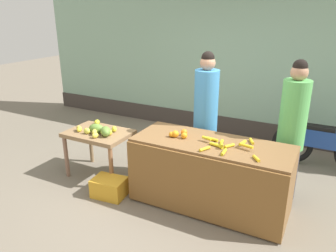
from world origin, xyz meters
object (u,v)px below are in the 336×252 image
Objects in this scene: vendor_woman_green_shirt at (291,132)px; produce_crate at (109,187)px; parked_motorcycle at (324,145)px; vendor_woman_blue_shirt at (205,118)px; produce_sack at (166,149)px.

produce_crate is (-2.11, -1.10, -0.81)m from vendor_woman_green_shirt.
produce_crate is at bearing -138.10° from parked_motorcycle.
vendor_woman_blue_shirt reaches higher than produce_crate.
produce_sack reaches higher than produce_crate.
vendor_woman_blue_shirt reaches higher than vendor_woman_green_shirt.
produce_sack is (-0.72, 0.14, -0.68)m from vendor_woman_blue_shirt.
vendor_woman_blue_shirt is at bearing -178.91° from vendor_woman_green_shirt.
vendor_woman_blue_shirt reaches higher than produce_sack.
produce_sack is at bearing -155.64° from parked_motorcycle.
produce_crate is at bearing -131.35° from vendor_woman_blue_shirt.
parked_motorcycle is at bearing 41.90° from produce_crate.
vendor_woman_blue_shirt is at bearing 48.65° from produce_crate.
produce_sack is (-1.89, 0.12, -0.67)m from vendor_woman_green_shirt.
parked_motorcycle is (1.56, 1.18, -0.56)m from vendor_woman_blue_shirt.
vendor_woman_blue_shirt is at bearing -11.04° from produce_sack.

